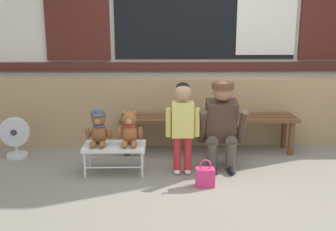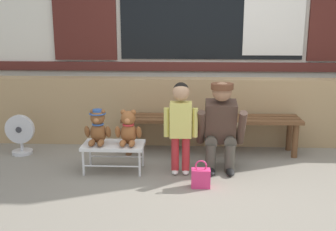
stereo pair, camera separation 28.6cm
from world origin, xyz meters
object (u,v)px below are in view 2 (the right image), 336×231
at_px(small_display_bench, 114,147).
at_px(adult_crouching, 221,126).
at_px(teddy_bear_plain, 128,129).
at_px(child_standing, 181,118).
at_px(wooden_bench_long, 211,122).
at_px(handbag_on_ground, 201,178).
at_px(teddy_bear_with_hat, 98,127).
at_px(floor_fan, 20,135).

relative_size(small_display_bench, adult_crouching, 0.67).
distance_m(small_display_bench, teddy_bear_plain, 0.25).
bearing_deg(small_display_bench, child_standing, -3.99).
bearing_deg(adult_crouching, small_display_bench, -174.67).
height_order(wooden_bench_long, teddy_bear_plain, teddy_bear_plain).
bearing_deg(wooden_bench_long, child_standing, -115.95).
bearing_deg(handbag_on_ground, small_display_bench, 156.58).
xyz_separation_m(child_standing, handbag_on_ground, (0.20, -0.34, -0.50)).
distance_m(teddy_bear_with_hat, floor_fan, 1.17).
height_order(wooden_bench_long, child_standing, child_standing).
xyz_separation_m(child_standing, adult_crouching, (0.43, 0.15, -0.11)).
xyz_separation_m(teddy_bear_with_hat, adult_crouching, (1.29, 0.10, 0.01)).
bearing_deg(teddy_bear_plain, adult_crouching, 6.12).
height_order(child_standing, handbag_on_ground, child_standing).
bearing_deg(child_standing, small_display_bench, 176.01).
bearing_deg(handbag_on_ground, floor_fan, 157.33).
height_order(teddy_bear_plain, floor_fan, teddy_bear_plain).
bearing_deg(child_standing, teddy_bear_with_hat, 176.60).
height_order(teddy_bear_with_hat, handbag_on_ground, teddy_bear_with_hat).
distance_m(small_display_bench, teddy_bear_with_hat, 0.26).
bearing_deg(teddy_bear_with_hat, teddy_bear_plain, -0.13).
distance_m(wooden_bench_long, floor_fan, 2.26).
bearing_deg(adult_crouching, wooden_bench_long, 98.29).
bearing_deg(handbag_on_ground, adult_crouching, 65.63).
relative_size(teddy_bear_with_hat, handbag_on_ground, 1.34).
bearing_deg(floor_fan, child_standing, -15.74).
height_order(wooden_bench_long, adult_crouching, adult_crouching).
xyz_separation_m(teddy_bear_plain, floor_fan, (-1.36, 0.49, -0.23)).
distance_m(child_standing, floor_fan, 2.01).
height_order(teddy_bear_plain, child_standing, child_standing).
distance_m(teddy_bear_plain, adult_crouching, 0.98).
bearing_deg(wooden_bench_long, handbag_on_ground, -97.82).
bearing_deg(handbag_on_ground, teddy_bear_plain, 152.16).
height_order(teddy_bear_plain, adult_crouching, adult_crouching).
relative_size(teddy_bear_with_hat, floor_fan, 0.76).
relative_size(teddy_bear_with_hat, adult_crouching, 0.38).
bearing_deg(handbag_on_ground, teddy_bear_with_hat, 159.69).
relative_size(wooden_bench_long, child_standing, 2.19).
height_order(teddy_bear_with_hat, child_standing, child_standing).
height_order(small_display_bench, child_standing, child_standing).
bearing_deg(floor_fan, adult_crouching, -9.31).
height_order(small_display_bench, handbag_on_ground, small_display_bench).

